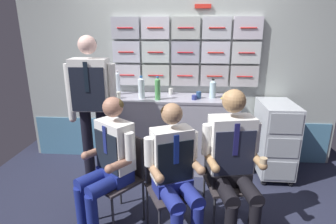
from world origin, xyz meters
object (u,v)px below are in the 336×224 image
Objects in this scene: service_trolley at (275,138)px; folding_chair_by_counter at (226,170)px; crew_member_by_counter at (233,157)px; snack_banana at (227,98)px; folding_chair_left at (123,169)px; folding_chair_right at (168,177)px; paper_cup_tan at (118,95)px; crew_member_standing at (92,101)px; crew_member_left at (108,160)px; water_bottle_tall at (141,88)px; crew_member_right at (175,171)px.

service_trolley is 1.11× the size of folding_chair_by_counter.
snack_banana is (0.07, 1.07, 0.26)m from crew_member_by_counter.
folding_chair_left and folding_chair_by_counter have the same top height.
folding_chair_right is 1.35m from paper_cup_tan.
crew_member_standing is (-1.44, 0.61, 0.31)m from crew_member_by_counter.
snack_banana is at bearing 42.91° from crew_member_left.
folding_chair_right is (0.54, 0.01, -0.16)m from crew_member_left.
crew_member_by_counter is at bearing 1.21° from folding_chair_right.
folding_chair_left is 10.65× the size of paper_cup_tan.
crew_member_left is 1.17m from water_bottle_tall.
water_bottle_tall is (0.03, 0.95, 0.58)m from folding_chair_left.
folding_chair_right is 1.20m from crew_member_standing.
water_bottle_tall is 1.60× the size of snack_banana.
crew_member_right is at bearing -27.68° from folding_chair_left.
folding_chair_right and folding_chair_by_counter have the same top height.
snack_banana is (1.17, 1.09, 0.32)m from crew_member_left.
folding_chair_left is at bearing -177.24° from folding_chair_by_counter.
folding_chair_left is 1.03m from crew_member_by_counter.
crew_member_standing is at bearing 157.01° from crew_member_by_counter.
paper_cup_tan reaches higher than folding_chair_by_counter.
paper_cup_tan is (-1.26, 1.03, 0.28)m from crew_member_by_counter.
crew_member_left is at bearing -170.72° from folding_chair_by_counter.
folding_chair_by_counter is at bearing -96.18° from snack_banana.
paper_cup_tan is at bearing -174.21° from water_bottle_tall.
folding_chair_left and folding_chair_right have the same top height.
snack_banana is (0.10, 0.91, 0.47)m from folding_chair_by_counter.
crew_member_right is (0.07, -0.15, 0.15)m from folding_chair_right.
crew_member_standing is 1.58m from snack_banana.
snack_banana reaches higher than service_trolley.
water_bottle_tall reaches higher than folding_chair_by_counter.
snack_banana is (-0.61, 0.02, 0.49)m from service_trolley.
snack_banana is at bearing 83.82° from folding_chair_by_counter.
crew_member_standing is (-1.41, 0.46, 0.52)m from folding_chair_by_counter.
service_trolley reaches higher than folding_chair_left.
service_trolley is 1.76m from water_bottle_tall.
crew_member_left is 0.56m from folding_chair_right.
crew_member_left is 4.49× the size of water_bottle_tall.
crew_member_right is 1.28m from crew_member_standing.
service_trolley is at bearing -0.19° from water_bottle_tall.
crew_member_standing reaches higher than service_trolley.
crew_member_right is (-1.17, -1.21, 0.17)m from service_trolley.
service_trolley is 1.63m from folding_chair_right.
paper_cup_tan reaches higher than folding_chair_right.
crew_member_left reaches higher than service_trolley.
folding_chair_left is at bearing -138.11° from snack_banana.
folding_chair_right is at bearing -15.10° from folding_chair_left.
folding_chair_left is 1.11m from water_bottle_tall.
folding_chair_by_counter is at bearing -35.30° from paper_cup_tan.
snack_banana is (0.56, 1.23, 0.32)m from crew_member_right.
paper_cup_tan is at bearing 140.90° from crew_member_by_counter.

